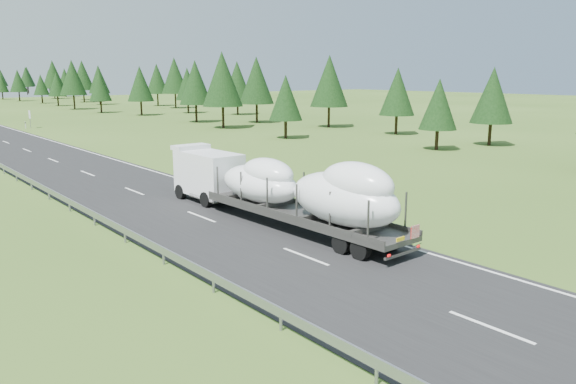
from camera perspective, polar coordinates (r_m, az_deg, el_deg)
ground at (r=19.38m, az=19.84°, el=-12.83°), size 400.00×400.00×0.00m
highway_sign at (r=91.84m, az=-24.76°, el=7.04°), size 0.08×0.90×2.60m
tree_line_right at (r=134.76m, az=-15.17°, el=10.98°), size 27.27×315.47×12.22m
boat_truck at (r=29.45m, az=-0.67°, el=0.57°), size 2.94×18.20×4.02m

